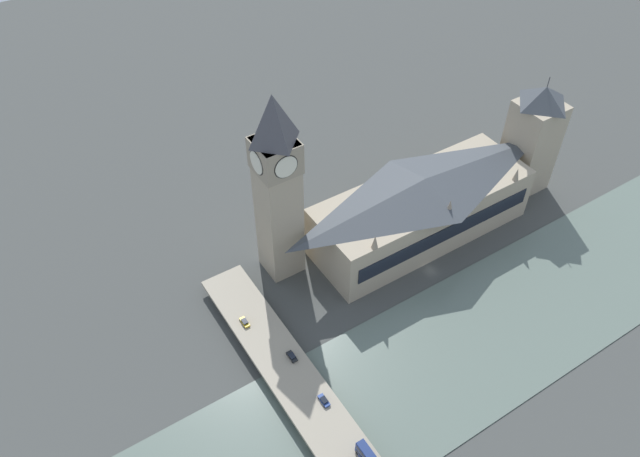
% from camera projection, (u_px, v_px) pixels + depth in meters
% --- Properties ---
extents(ground_plane, '(600.00, 600.00, 0.00)m').
position_uv_depth(ground_plane, '(430.00, 271.00, 216.52)').
color(ground_plane, '#424442').
extents(river_water, '(48.16, 360.00, 0.30)m').
position_uv_depth(river_water, '(491.00, 330.00, 198.34)').
color(river_water, slate).
rests_on(river_water, ground_plane).
extents(parliament_hall, '(28.30, 80.49, 25.96)m').
position_uv_depth(parliament_hall, '(421.00, 207.00, 220.70)').
color(parliament_hall, tan).
rests_on(parliament_hall, ground_plane).
extents(clock_tower, '(13.08, 13.08, 69.47)m').
position_uv_depth(clock_tower, '(277.00, 185.00, 192.16)').
color(clock_tower, tan).
rests_on(clock_tower, ground_plane).
extents(victoria_tower, '(15.55, 15.55, 48.43)m').
position_uv_depth(victoria_tower, '(532.00, 138.00, 234.15)').
color(victoria_tower, tan).
rests_on(victoria_tower, ground_plane).
extents(road_bridge, '(128.32, 14.46, 4.58)m').
position_uv_depth(road_bridge, '(324.00, 423.00, 171.60)').
color(road_bridge, gray).
rests_on(road_bridge, ground_plane).
extents(car_northbound_mid, '(4.25, 1.76, 1.29)m').
position_uv_depth(car_northbound_mid, '(324.00, 400.00, 174.82)').
color(car_northbound_mid, navy).
rests_on(car_northbound_mid, road_bridge).
extents(car_northbound_tail, '(4.17, 1.80, 1.35)m').
position_uv_depth(car_northbound_tail, '(292.00, 356.00, 185.19)').
color(car_northbound_tail, black).
rests_on(car_northbound_tail, road_bridge).
extents(car_southbound_lead, '(4.25, 1.75, 1.34)m').
position_uv_depth(car_southbound_lead, '(245.00, 322.00, 194.26)').
color(car_southbound_lead, gold).
rests_on(car_southbound_lead, road_bridge).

